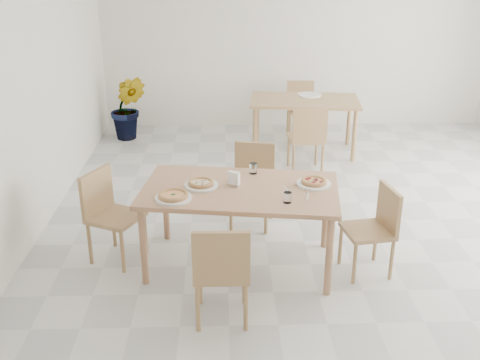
{
  "coord_description": "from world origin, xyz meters",
  "views": [
    {
      "loc": [
        -1.15,
        -5.27,
        2.65
      ],
      "look_at": [
        -1.01,
        -0.84,
        0.82
      ],
      "focal_mm": 42.0,
      "sensor_mm": 36.0,
      "label": 1
    }
  ],
  "objects_px": {
    "pizza_pepperoni": "(314,181)",
    "chair_back_n": "(300,105)",
    "plate_margherita": "(173,198)",
    "chair_west": "(108,209)",
    "pizza_margherita": "(173,195)",
    "chair_south": "(222,268)",
    "tumbler_a": "(253,168)",
    "plate_pepperoni": "(314,184)",
    "second_table": "(304,105)",
    "pizza_mushroom": "(201,183)",
    "tumbler_b": "(287,197)",
    "plate_mushroom": "(201,185)",
    "chair_east": "(376,224)",
    "plate_empty": "(310,95)",
    "napkin_holder": "(234,179)",
    "potted_plant": "(128,108)",
    "main_table": "(240,196)",
    "chair_north": "(253,178)",
    "chair_back_s": "(308,135)"
  },
  "relations": [
    {
      "from": "pizza_pepperoni",
      "to": "chair_back_n",
      "type": "bearing_deg",
      "value": 84.11
    },
    {
      "from": "plate_margherita",
      "to": "pizza_pepperoni",
      "type": "bearing_deg",
      "value": 12.27
    },
    {
      "from": "chair_west",
      "to": "plate_margherita",
      "type": "relative_size",
      "value": 2.75
    },
    {
      "from": "pizza_pepperoni",
      "to": "pizza_margherita",
      "type": "bearing_deg",
      "value": -167.73
    },
    {
      "from": "chair_south",
      "to": "tumbler_a",
      "type": "xyz_separation_m",
      "value": [
        0.29,
        1.2,
        0.31
      ]
    },
    {
      "from": "plate_pepperoni",
      "to": "second_table",
      "type": "relative_size",
      "value": 0.19
    },
    {
      "from": "chair_south",
      "to": "pizza_mushroom",
      "type": "height_order",
      "value": "chair_south"
    },
    {
      "from": "tumbler_b",
      "to": "tumbler_a",
      "type": "bearing_deg",
      "value": 110.65
    },
    {
      "from": "chair_west",
      "to": "tumbler_b",
      "type": "xyz_separation_m",
      "value": [
        1.56,
        -0.47,
        0.31
      ]
    },
    {
      "from": "plate_mushroom",
      "to": "chair_back_n",
      "type": "relative_size",
      "value": 0.36
    },
    {
      "from": "plate_mushroom",
      "to": "second_table",
      "type": "bearing_deg",
      "value": 66.31
    },
    {
      "from": "plate_pepperoni",
      "to": "tumbler_a",
      "type": "xyz_separation_m",
      "value": [
        -0.51,
        0.28,
        0.04
      ]
    },
    {
      "from": "chair_east",
      "to": "plate_empty",
      "type": "xyz_separation_m",
      "value": [
        -0.09,
        3.4,
        0.3
      ]
    },
    {
      "from": "chair_south",
      "to": "second_table",
      "type": "height_order",
      "value": "chair_south"
    },
    {
      "from": "napkin_holder",
      "to": "potted_plant",
      "type": "xyz_separation_m",
      "value": [
        -1.49,
        3.62,
        -0.33
      ]
    },
    {
      "from": "plate_margherita",
      "to": "tumbler_a",
      "type": "height_order",
      "value": "tumbler_a"
    },
    {
      "from": "main_table",
      "to": "tumbler_a",
      "type": "xyz_separation_m",
      "value": [
        0.13,
        0.33,
        0.12
      ]
    },
    {
      "from": "plate_mushroom",
      "to": "tumbler_b",
      "type": "xyz_separation_m",
      "value": [
        0.71,
        -0.36,
        0.04
      ]
    },
    {
      "from": "plate_pepperoni",
      "to": "tumbler_b",
      "type": "xyz_separation_m",
      "value": [
        -0.27,
        -0.36,
        0.04
      ]
    },
    {
      "from": "chair_south",
      "to": "plate_mushroom",
      "type": "height_order",
      "value": "chair_south"
    },
    {
      "from": "potted_plant",
      "to": "plate_margherita",
      "type": "bearing_deg",
      "value": -75.79
    },
    {
      "from": "chair_north",
      "to": "potted_plant",
      "type": "relative_size",
      "value": 0.87
    },
    {
      "from": "plate_pepperoni",
      "to": "plate_empty",
      "type": "height_order",
      "value": "same"
    },
    {
      "from": "chair_east",
      "to": "chair_south",
      "type": "bearing_deg",
      "value": -71.09
    },
    {
      "from": "pizza_margherita",
      "to": "pizza_pepperoni",
      "type": "xyz_separation_m",
      "value": [
        1.2,
        0.26,
        0.0
      ]
    },
    {
      "from": "chair_west",
      "to": "plate_empty",
      "type": "height_order",
      "value": "chair_west"
    },
    {
      "from": "chair_east",
      "to": "tumbler_a",
      "type": "xyz_separation_m",
      "value": [
        -1.04,
        0.49,
        0.34
      ]
    },
    {
      "from": "chair_west",
      "to": "tumbler_b",
      "type": "distance_m",
      "value": 1.65
    },
    {
      "from": "pizza_mushroom",
      "to": "chair_back_n",
      "type": "xyz_separation_m",
      "value": [
        1.36,
        3.73,
        -0.3
      ]
    },
    {
      "from": "main_table",
      "to": "chair_south",
      "type": "relative_size",
      "value": 2.14
    },
    {
      "from": "plate_pepperoni",
      "to": "second_table",
      "type": "distance_m",
      "value": 3.01
    },
    {
      "from": "chair_back_s",
      "to": "potted_plant",
      "type": "distance_m",
      "value": 2.86
    },
    {
      "from": "chair_east",
      "to": "plate_empty",
      "type": "relative_size",
      "value": 2.44
    },
    {
      "from": "plate_mushroom",
      "to": "plate_pepperoni",
      "type": "relative_size",
      "value": 0.99
    },
    {
      "from": "chair_south",
      "to": "second_table",
      "type": "distance_m",
      "value": 4.08
    },
    {
      "from": "plate_margherita",
      "to": "plate_empty",
      "type": "height_order",
      "value": "same"
    },
    {
      "from": "chair_north",
      "to": "plate_mushroom",
      "type": "xyz_separation_m",
      "value": [
        -0.49,
        -0.81,
        0.28
      ]
    },
    {
      "from": "chair_west",
      "to": "potted_plant",
      "type": "distance_m",
      "value": 3.54
    },
    {
      "from": "plate_pepperoni",
      "to": "plate_empty",
      "type": "relative_size",
      "value": 0.93
    },
    {
      "from": "chair_west",
      "to": "chair_back_n",
      "type": "relative_size",
      "value": 1.02
    },
    {
      "from": "main_table",
      "to": "chair_west",
      "type": "relative_size",
      "value": 2.13
    },
    {
      "from": "chair_south",
      "to": "tumbler_b",
      "type": "bearing_deg",
      "value": -133.73
    },
    {
      "from": "main_table",
      "to": "chair_south",
      "type": "height_order",
      "value": "chair_south"
    },
    {
      "from": "chair_north",
      "to": "chair_east",
      "type": "height_order",
      "value": "chair_north"
    },
    {
      "from": "chair_west",
      "to": "pizza_pepperoni",
      "type": "distance_m",
      "value": 1.85
    },
    {
      "from": "plate_mushroom",
      "to": "plate_empty",
      "type": "xyz_separation_m",
      "value": [
        1.41,
        3.2,
        0.0
      ]
    },
    {
      "from": "chair_west",
      "to": "pizza_mushroom",
      "type": "height_order",
      "value": "chair_west"
    },
    {
      "from": "napkin_holder",
      "to": "chair_back_s",
      "type": "relative_size",
      "value": 0.14
    },
    {
      "from": "chair_south",
      "to": "main_table",
      "type": "bearing_deg",
      "value": -100.28
    },
    {
      "from": "chair_west",
      "to": "napkin_holder",
      "type": "xyz_separation_m",
      "value": [
        1.13,
        -0.1,
        0.32
      ]
    }
  ]
}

